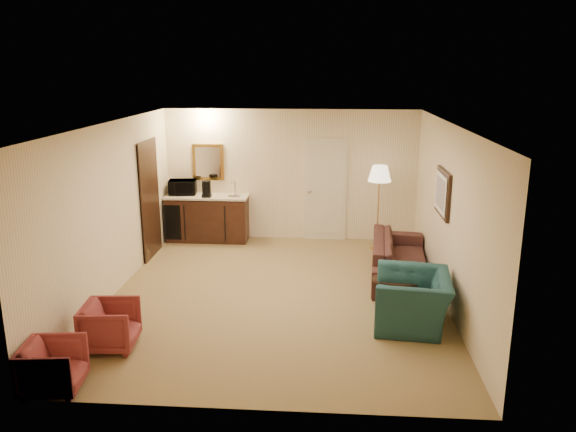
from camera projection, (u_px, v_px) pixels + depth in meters
name	position (u px, v px, depth m)	size (l,w,h in m)	color
ground	(277.00, 295.00, 8.60)	(6.00, 6.00, 0.00)	#95764B
room_walls	(275.00, 175.00, 8.91)	(5.02, 6.01, 2.61)	#F7EAB9
wetbar_cabinet	(208.00, 218.00, 11.22)	(1.64, 0.58, 0.92)	#351C11
sofa	(400.00, 251.00, 9.25)	(2.26, 0.66, 0.88)	black
teal_armchair	(413.00, 291.00, 7.48)	(1.11, 0.72, 0.97)	#1C4446
rose_chair_near	(110.00, 324.00, 6.90)	(0.63, 0.59, 0.65)	brown
rose_chair_far	(53.00, 365.00, 5.97)	(0.60, 0.56, 0.61)	brown
coffee_table	(399.00, 293.00, 8.08)	(0.79, 0.53, 0.45)	black
floor_lamp	(378.00, 208.00, 10.59)	(0.43, 0.43, 1.63)	#BF903F
waste_bin	(240.00, 234.00, 11.19)	(0.24, 0.24, 0.30)	black
microwave	(182.00, 186.00, 11.17)	(0.53, 0.29, 0.36)	black
coffee_maker	(207.00, 189.00, 10.95)	(0.17, 0.17, 0.32)	black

